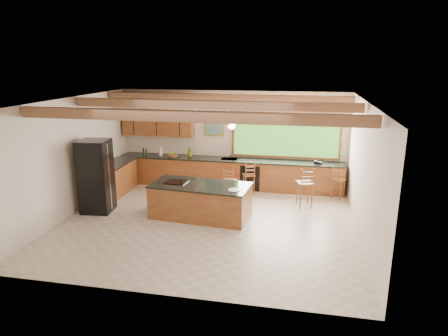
# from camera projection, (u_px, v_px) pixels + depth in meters

# --- Properties ---
(ground) EXTENTS (7.20, 7.20, 0.00)m
(ground) POSITION_uv_depth(u_px,v_px,m) (208.00, 222.00, 9.94)
(ground) COLOR beige
(ground) RESTS_ON ground
(room_shell) EXTENTS (7.27, 6.54, 3.02)m
(room_shell) POSITION_uv_depth(u_px,v_px,m) (206.00, 130.00, 10.00)
(room_shell) COLOR beige
(room_shell) RESTS_ON ground
(counter_run) EXTENTS (7.12, 3.10, 1.25)m
(counter_run) POSITION_uv_depth(u_px,v_px,m) (201.00, 175.00, 12.35)
(counter_run) COLOR brown
(counter_run) RESTS_ON ground
(island) EXTENTS (2.59, 1.40, 0.89)m
(island) POSITION_uv_depth(u_px,v_px,m) (201.00, 201.00, 10.19)
(island) COLOR brown
(island) RESTS_ON ground
(refrigerator) EXTENTS (0.82, 0.80, 1.93)m
(refrigerator) POSITION_uv_depth(u_px,v_px,m) (96.00, 176.00, 10.45)
(refrigerator) COLOR black
(refrigerator) RESTS_ON ground
(bar_stool_a) EXTENTS (0.44, 0.44, 0.95)m
(bar_stool_a) POSITION_uv_depth(u_px,v_px,m) (249.00, 176.00, 11.93)
(bar_stool_a) COLOR brown
(bar_stool_a) RESTS_ON ground
(bar_stool_b) EXTENTS (0.39, 0.39, 1.01)m
(bar_stool_b) POSITION_uv_depth(u_px,v_px,m) (229.00, 182.00, 11.19)
(bar_stool_b) COLOR brown
(bar_stool_b) RESTS_ON ground
(bar_stool_c) EXTENTS (0.51, 0.51, 1.13)m
(bar_stool_c) POSITION_uv_depth(u_px,v_px,m) (305.00, 184.00, 10.78)
(bar_stool_c) COLOR brown
(bar_stool_c) RESTS_ON ground
(bar_stool_d) EXTENTS (0.46, 0.46, 0.96)m
(bar_stool_d) POSITION_uv_depth(u_px,v_px,m) (339.00, 181.00, 11.43)
(bar_stool_d) COLOR brown
(bar_stool_d) RESTS_ON ground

